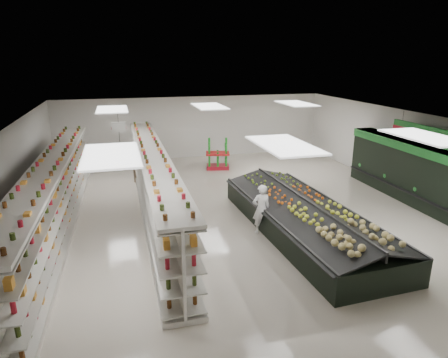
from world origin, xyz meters
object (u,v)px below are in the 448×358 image
object	(u,v)px
shopper_background	(139,163)
produce_island	(305,217)
gondola_left	(54,201)
gondola_center	(154,186)
shopper_main	(261,209)
soda_endcap	(218,155)

from	to	relation	value
shopper_background	produce_island	bearing A→B (deg)	-127.54
gondola_left	produce_island	distance (m)	7.61
gondola_center	shopper_background	size ratio (longest dim) A/B	7.77
shopper_main	shopper_background	world-z (taller)	shopper_background
gondola_center	soda_endcap	size ratio (longest dim) A/B	8.79
soda_endcap	shopper_main	size ratio (longest dim) A/B	0.92
soda_endcap	shopper_main	world-z (taller)	shopper_main
gondola_center	shopper_background	world-z (taller)	gondola_center
produce_island	shopper_main	size ratio (longest dim) A/B	4.83
shopper_main	shopper_background	bearing A→B (deg)	-62.83
soda_endcap	shopper_background	xyz separation A→B (m)	(-3.74, -1.05, 0.11)
gondola_left	shopper_main	distance (m)	6.27
gondola_left	produce_island	bearing A→B (deg)	-14.04
produce_island	shopper_background	xyz separation A→B (m)	(-4.54, 6.72, 0.30)
gondola_left	shopper_background	size ratio (longest dim) A/B	7.88
produce_island	soda_endcap	xyz separation A→B (m)	(-0.79, 7.77, 0.19)
gondola_center	soda_endcap	world-z (taller)	gondola_center
shopper_main	gondola_center	bearing A→B (deg)	-38.61
produce_island	shopper_background	bearing A→B (deg)	124.01
gondola_center	shopper_main	distance (m)	3.83
gondola_center	shopper_background	xyz separation A→B (m)	(-0.26, 3.99, -0.19)
shopper_background	gondola_center	bearing A→B (deg)	-157.77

